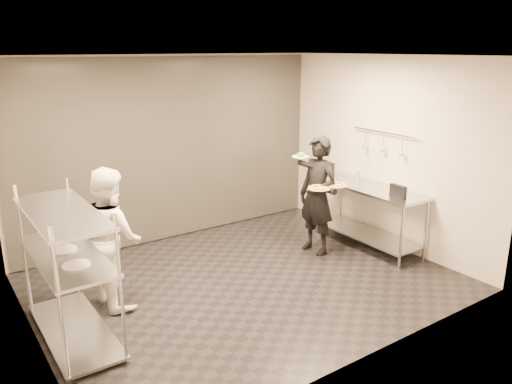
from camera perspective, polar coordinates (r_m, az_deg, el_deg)
room_shell at (r=7.00m, az=-6.56°, el=3.78°), size 5.00×4.00×2.80m
pass_rack at (r=5.41m, az=-20.70°, el=-8.06°), size 0.60×1.60×1.50m
prep_counter at (r=7.61m, az=12.65°, el=-1.55°), size 0.60×1.80×0.92m
utensil_rail at (r=7.57m, az=14.36°, el=5.45°), size 0.07×1.20×0.31m
waiter at (r=7.18m, az=7.05°, el=-0.41°), size 0.47×0.66×1.71m
chef at (r=5.95m, az=-16.28°, el=-4.95°), size 0.70×0.85×1.63m
pizza_plate_near at (r=6.89m, az=7.22°, el=0.50°), size 0.30×0.30×0.05m
pizza_plate_far at (r=7.03m, az=9.10°, el=0.88°), size 0.31×0.31×0.05m
salad_plate at (r=7.26m, az=5.14°, el=4.21°), size 0.25×0.25×0.07m
pos_monitor at (r=7.02m, az=15.91°, el=0.04°), size 0.06×0.26×0.19m
bottle_green at (r=7.41m, az=11.51°, el=1.52°), size 0.08×0.08×0.27m
bottle_clear at (r=8.08m, az=8.98°, el=2.51°), size 0.05×0.05×0.17m
bottle_dark at (r=7.90m, az=8.74°, el=2.45°), size 0.07×0.07×0.24m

